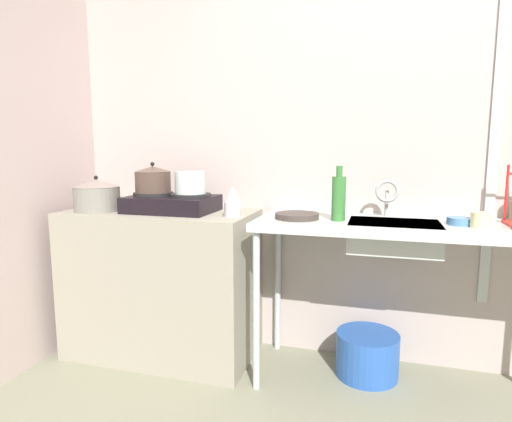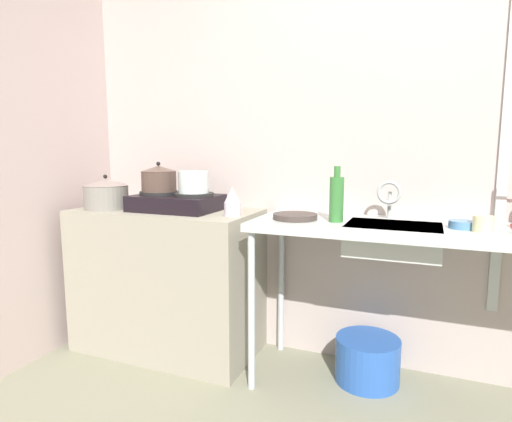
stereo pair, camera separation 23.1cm
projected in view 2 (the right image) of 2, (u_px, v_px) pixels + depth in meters
wall_back at (458, 125)px, 2.17m from camera, size 5.21×0.10×2.69m
wall_metal_strip at (510, 94)px, 2.02m from camera, size 0.05×0.01×2.16m
counter_concrete at (167, 280)px, 2.59m from camera, size 1.09×0.55×0.87m
counter_sink at (420, 240)px, 2.01m from camera, size 1.62×0.55×0.87m
stove at (176, 202)px, 2.49m from camera, size 0.49×0.35×0.11m
pot_on_left_burner at (159, 178)px, 2.52m from camera, size 0.21×0.21×0.18m
pot_on_right_burner at (194, 182)px, 2.43m from camera, size 0.17×0.17×0.12m
pot_beside_stove at (106, 194)px, 2.56m from camera, size 0.26×0.26×0.21m
percolator at (232, 202)px, 2.29m from camera, size 0.09×0.09×0.16m
sink_basin at (393, 239)px, 2.04m from camera, size 0.44×0.31×0.14m
faucet at (389, 195)px, 2.16m from camera, size 0.12×0.07×0.20m
frying_pan at (295, 216)px, 2.19m from camera, size 0.23×0.23×0.03m
cup_by_rack at (483, 224)px, 1.85m from camera, size 0.09×0.09×0.07m
small_bowl_on_drainboard at (462, 225)px, 1.93m from camera, size 0.12×0.12×0.04m
bottle_by_sink at (337, 198)px, 2.10m from camera, size 0.07×0.07×0.28m
bucket_on_floor at (367, 360)px, 2.25m from camera, size 0.33×0.33×0.24m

